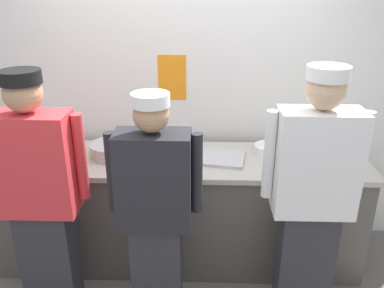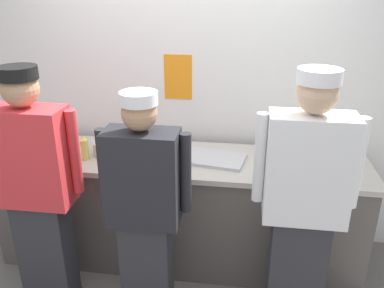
{
  "view_description": "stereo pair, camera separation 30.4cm",
  "coord_description": "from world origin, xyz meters",
  "px_view_note": "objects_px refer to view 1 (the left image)",
  "views": [
    {
      "loc": [
        0.21,
        -2.45,
        2.21
      ],
      "look_at": [
        0.11,
        0.37,
        1.04
      ],
      "focal_mm": 37.52,
      "sensor_mm": 36.0,
      "label": 1
    },
    {
      "loc": [
        0.51,
        -2.42,
        2.21
      ],
      "look_at": [
        0.11,
        0.37,
        1.04
      ],
      "focal_mm": 37.52,
      "sensor_mm": 36.0,
      "label": 2
    }
  ],
  "objects_px": {
    "sheet_tray": "(209,157)",
    "squeeze_bottle_secondary": "(67,151)",
    "chef_far_right": "(312,196)",
    "squeeze_bottle_primary": "(83,153)",
    "chef_center": "(155,211)",
    "mixing_bowl_steel": "(113,150)",
    "chef_near_left": "(40,196)",
    "plate_stack_front": "(54,154)",
    "ramekin_yellow_sauce": "(42,144)",
    "ramekin_green_sauce": "(316,153)",
    "plate_stack_rear": "(270,149)",
    "deli_cup": "(158,155)",
    "ramekin_orange_sauce": "(28,160)"
  },
  "relations": [
    {
      "from": "sheet_tray",
      "to": "squeeze_bottle_secondary",
      "type": "distance_m",
      "value": 1.07
    },
    {
      "from": "chef_far_right",
      "to": "squeeze_bottle_primary",
      "type": "relative_size",
      "value": 9.04
    },
    {
      "from": "chef_center",
      "to": "mixing_bowl_steel",
      "type": "relative_size",
      "value": 4.62
    },
    {
      "from": "sheet_tray",
      "to": "squeeze_bottle_primary",
      "type": "bearing_deg",
      "value": -172.18
    },
    {
      "from": "chef_near_left",
      "to": "chef_center",
      "type": "xyz_separation_m",
      "value": [
        0.73,
        -0.04,
        -0.07
      ]
    },
    {
      "from": "plate_stack_front",
      "to": "ramekin_yellow_sauce",
      "type": "distance_m",
      "value": 0.31
    },
    {
      "from": "squeeze_bottle_secondary",
      "to": "ramekin_green_sauce",
      "type": "distance_m",
      "value": 1.92
    },
    {
      "from": "sheet_tray",
      "to": "chef_center",
      "type": "bearing_deg",
      "value": -116.94
    },
    {
      "from": "ramekin_yellow_sauce",
      "to": "mixing_bowl_steel",
      "type": "bearing_deg",
      "value": -14.89
    },
    {
      "from": "chef_center",
      "to": "ramekin_yellow_sauce",
      "type": "distance_m",
      "value": 1.36
    },
    {
      "from": "plate_stack_rear",
      "to": "ramekin_yellow_sauce",
      "type": "xyz_separation_m",
      "value": [
        -1.87,
        0.08,
        -0.02
      ]
    },
    {
      "from": "chef_near_left",
      "to": "squeeze_bottle_primary",
      "type": "xyz_separation_m",
      "value": [
        0.14,
        0.51,
        0.08
      ]
    },
    {
      "from": "chef_center",
      "to": "squeeze_bottle_secondary",
      "type": "relative_size",
      "value": 8.02
    },
    {
      "from": "chef_center",
      "to": "chef_near_left",
      "type": "bearing_deg",
      "value": 176.97
    },
    {
      "from": "plate_stack_rear",
      "to": "chef_center",
      "type": "bearing_deg",
      "value": -136.09
    },
    {
      "from": "chef_center",
      "to": "squeeze_bottle_secondary",
      "type": "height_order",
      "value": "chef_center"
    },
    {
      "from": "mixing_bowl_steel",
      "to": "deli_cup",
      "type": "bearing_deg",
      "value": -15.38
    },
    {
      "from": "plate_stack_rear",
      "to": "mixing_bowl_steel",
      "type": "xyz_separation_m",
      "value": [
        -1.23,
        -0.08,
        0.02
      ]
    },
    {
      "from": "squeeze_bottle_secondary",
      "to": "sheet_tray",
      "type": "bearing_deg",
      "value": 6.18
    },
    {
      "from": "plate_stack_rear",
      "to": "chef_far_right",
      "type": "bearing_deg",
      "value": -77.63
    },
    {
      "from": "mixing_bowl_steel",
      "to": "chef_center",
      "type": "bearing_deg",
      "value": -59.86
    },
    {
      "from": "sheet_tray",
      "to": "squeeze_bottle_secondary",
      "type": "relative_size",
      "value": 2.65
    },
    {
      "from": "chef_near_left",
      "to": "mixing_bowl_steel",
      "type": "xyz_separation_m",
      "value": [
        0.32,
        0.67,
        0.04
      ]
    },
    {
      "from": "chef_near_left",
      "to": "ramekin_orange_sauce",
      "type": "height_order",
      "value": "chef_near_left"
    },
    {
      "from": "mixing_bowl_steel",
      "to": "ramekin_orange_sauce",
      "type": "relative_size",
      "value": 4.25
    },
    {
      "from": "squeeze_bottle_primary",
      "to": "plate_stack_rear",
      "type": "bearing_deg",
      "value": 9.87
    },
    {
      "from": "chef_near_left",
      "to": "squeeze_bottle_primary",
      "type": "relative_size",
      "value": 8.88
    },
    {
      "from": "squeeze_bottle_primary",
      "to": "squeeze_bottle_secondary",
      "type": "distance_m",
      "value": 0.12
    },
    {
      "from": "plate_stack_rear",
      "to": "deli_cup",
      "type": "xyz_separation_m",
      "value": [
        -0.87,
        -0.18,
        0.02
      ]
    },
    {
      "from": "chef_near_left",
      "to": "ramekin_yellow_sauce",
      "type": "distance_m",
      "value": 0.89
    },
    {
      "from": "squeeze_bottle_secondary",
      "to": "ramekin_yellow_sauce",
      "type": "height_order",
      "value": "squeeze_bottle_secondary"
    },
    {
      "from": "plate_stack_rear",
      "to": "ramekin_green_sauce",
      "type": "bearing_deg",
      "value": -3.12
    },
    {
      "from": "plate_stack_front",
      "to": "ramekin_orange_sauce",
      "type": "distance_m",
      "value": 0.19
    },
    {
      "from": "chef_center",
      "to": "ramekin_green_sauce",
      "type": "relative_size",
      "value": 15.37
    },
    {
      "from": "chef_far_right",
      "to": "squeeze_bottle_primary",
      "type": "xyz_separation_m",
      "value": [
        -1.58,
        0.48,
        0.07
      ]
    },
    {
      "from": "chef_far_right",
      "to": "chef_center",
      "type": "bearing_deg",
      "value": -176.17
    },
    {
      "from": "squeeze_bottle_primary",
      "to": "ramekin_orange_sauce",
      "type": "xyz_separation_m",
      "value": [
        -0.43,
        0.01,
        -0.07
      ]
    },
    {
      "from": "sheet_tray",
      "to": "plate_stack_front",
      "type": "bearing_deg",
      "value": -178.24
    },
    {
      "from": "ramekin_green_sauce",
      "to": "deli_cup",
      "type": "xyz_separation_m",
      "value": [
        -1.23,
        -0.16,
        0.03
      ]
    },
    {
      "from": "plate_stack_rear",
      "to": "squeeze_bottle_primary",
      "type": "height_order",
      "value": "squeeze_bottle_primary"
    },
    {
      "from": "sheet_tray",
      "to": "ramekin_green_sauce",
      "type": "height_order",
      "value": "ramekin_green_sauce"
    },
    {
      "from": "mixing_bowl_steel",
      "to": "ramekin_orange_sauce",
      "type": "bearing_deg",
      "value": -166.4
    },
    {
      "from": "chef_near_left",
      "to": "chef_center",
      "type": "relative_size",
      "value": 1.07
    },
    {
      "from": "ramekin_green_sauce",
      "to": "deli_cup",
      "type": "bearing_deg",
      "value": -172.39
    },
    {
      "from": "plate_stack_rear",
      "to": "squeeze_bottle_secondary",
      "type": "bearing_deg",
      "value": -171.4
    },
    {
      "from": "ramekin_orange_sauce",
      "to": "ramekin_yellow_sauce",
      "type": "bearing_deg",
      "value": 92.51
    },
    {
      "from": "plate_stack_rear",
      "to": "squeeze_bottle_primary",
      "type": "bearing_deg",
      "value": -170.13
    },
    {
      "from": "chef_near_left",
      "to": "ramekin_green_sauce",
      "type": "xyz_separation_m",
      "value": [
        1.92,
        0.73,
        0.01
      ]
    },
    {
      "from": "squeeze_bottle_secondary",
      "to": "deli_cup",
      "type": "bearing_deg",
      "value": 4.2
    },
    {
      "from": "ramekin_green_sauce",
      "to": "squeeze_bottle_primary",
      "type": "bearing_deg",
      "value": -172.71
    }
  ]
}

